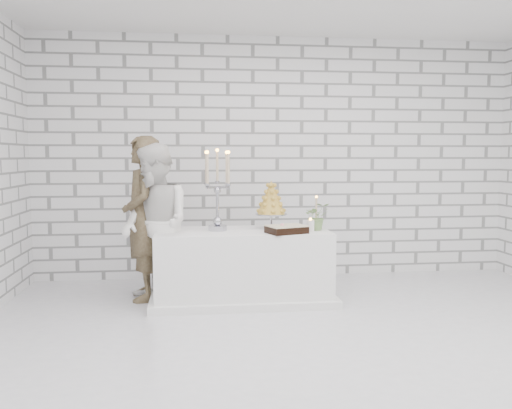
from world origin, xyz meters
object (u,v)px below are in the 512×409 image
bride (156,225)px  candelabra (217,190)px  groom (142,218)px  cake_table (243,266)px  croquembouche (271,205)px

bride → candelabra: size_ratio=1.94×
groom → candelabra: groom is taller
cake_table → croquembouche: bearing=18.7°
groom → bride: bearing=24.7°
croquembouche → candelabra: bearing=-172.3°
groom → croquembouche: (1.37, -0.09, 0.14)m
groom → candelabra: (0.79, -0.17, 0.31)m
cake_table → candelabra: (-0.26, 0.03, 0.80)m
bride → croquembouche: (1.21, 0.14, 0.18)m
groom → croquembouche: size_ratio=3.35×
bride → croquembouche: bearing=63.6°
cake_table → candelabra: bearing=173.4°
groom → candelabra: size_ratio=2.04×
groom → cake_table: bearing=70.0°
cake_table → croquembouche: 0.72m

